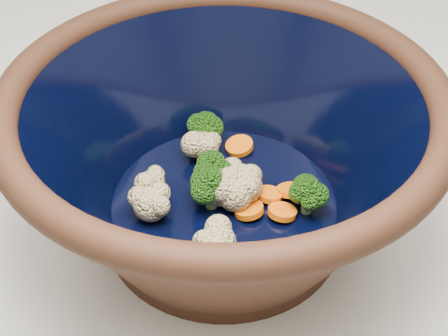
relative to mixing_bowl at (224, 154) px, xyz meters
The scene contains 2 objects.
mixing_bowl is the anchor object (origin of this frame).
vegetable_pile 0.04m from the mixing_bowl, 125.09° to the left, with size 0.18×0.19×0.05m.
Camera 1 is at (0.09, -0.48, 1.36)m, focal length 50.00 mm.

